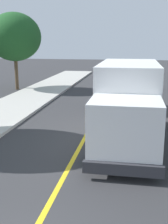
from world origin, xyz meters
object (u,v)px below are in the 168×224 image
(parked_car_furthest, at_px, (135,66))
(parked_car_near, at_px, (135,95))
(parked_car_mid, at_px, (132,80))
(street_tree_down_block, at_px, (14,37))
(box_truck, at_px, (128,99))
(parked_car_far, at_px, (134,71))

(parked_car_furthest, bearing_deg, parked_car_near, -89.67)
(parked_car_mid, relative_size, street_tree_down_block, 0.70)
(box_truck, distance_m, parked_car_mid, 13.63)
(parked_car_near, height_order, street_tree_down_block, street_tree_down_block)
(parked_car_near, distance_m, parked_car_far, 14.52)
(box_truck, xyz_separation_m, parked_car_mid, (-0.03, 13.59, -0.97))
(parked_car_near, bearing_deg, parked_car_far, 91.01)
(parked_car_mid, distance_m, parked_car_furthest, 13.35)
(parked_car_near, height_order, parked_car_furthest, same)
(parked_car_furthest, bearing_deg, parked_car_mid, -90.79)
(parked_car_near, bearing_deg, street_tree_down_block, 151.94)
(box_truck, height_order, street_tree_down_block, street_tree_down_block)
(box_truck, height_order, parked_car_near, box_truck)
(parked_car_mid, bearing_deg, box_truck, -89.85)
(parked_car_furthest, xyz_separation_m, street_tree_down_block, (-9.84, -15.31, 3.57))
(parked_car_mid, xyz_separation_m, street_tree_down_block, (-9.66, -1.97, 3.57))
(parked_car_mid, height_order, street_tree_down_block, street_tree_down_block)
(parked_car_mid, distance_m, street_tree_down_block, 10.48)
(parked_car_mid, bearing_deg, parked_car_near, -87.63)
(parked_car_furthest, bearing_deg, street_tree_down_block, -122.73)
(parked_car_mid, bearing_deg, street_tree_down_block, -168.49)
(box_truck, height_order, parked_car_mid, box_truck)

